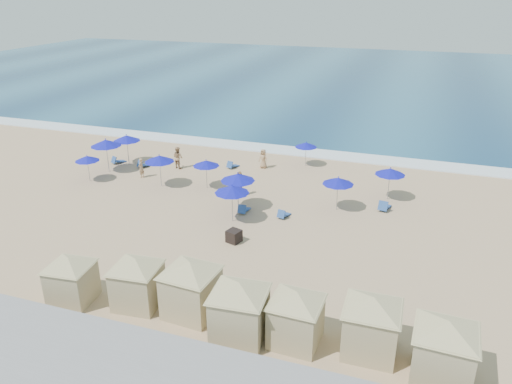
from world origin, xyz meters
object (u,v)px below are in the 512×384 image
umbrella_0 (106,143)px  umbrella_7 (306,145)px  cabana_0 (70,274)px  umbrella_8 (390,172)px  cabana_2 (191,281)px  beachgoer_0 (141,168)px  beachgoer_2 (240,183)px  cabana_4 (296,311)px  umbrella_2 (127,138)px  umbrella_6 (238,177)px  cabana_3 (239,303)px  beachgoer_3 (263,159)px  cabana_5 (372,318)px  trash_bin (234,236)px  cabana_6 (445,343)px  umbrella_3 (159,159)px  umbrella_4 (206,163)px  umbrella_1 (87,158)px  cabana_1 (137,276)px  beachgoer_1 (178,157)px  umbrella_9 (338,181)px  umbrella_5 (232,189)px

umbrella_0 → umbrella_7: size_ratio=1.32×
cabana_0 → umbrella_8: cabana_0 is taller
cabana_2 → beachgoer_0: (-11.29, 14.42, -0.90)m
umbrella_7 → beachgoer_2: (-2.87, -7.65, -0.89)m
cabana_4 → umbrella_2: bearing=137.6°
umbrella_6 → beachgoer_0: bearing=161.8°
cabana_3 → beachgoer_3: size_ratio=2.93×
cabana_5 → umbrella_6: cabana_5 is taller
umbrella_6 → umbrella_8: umbrella_6 is taller
trash_bin → cabana_2: bearing=-67.0°
trash_bin → cabana_6: size_ratio=0.16×
umbrella_3 → cabana_6: bearing=-35.4°
cabana_5 → umbrella_4: (-13.57, 14.11, 0.27)m
umbrella_6 → umbrella_7: umbrella_6 is taller
cabana_6 → umbrella_1: bearing=152.6°
trash_bin → beachgoer_2: size_ratio=0.40×
cabana_4 → cabana_3: bearing=-169.6°
umbrella_2 → umbrella_4: umbrella_2 is taller
cabana_1 → cabana_6: 13.34m
umbrella_2 → umbrella_7: size_ratio=1.22×
trash_bin → umbrella_6: (-1.43, 4.44, 1.88)m
umbrella_1 → beachgoer_1: umbrella_1 is taller
beachgoer_3 → umbrella_0: bearing=-137.0°
beachgoer_0 → cabana_1: bearing=30.6°
cabana_1 → umbrella_2: size_ratio=1.70×
umbrella_9 → beachgoer_1: 14.31m
cabana_1 → umbrella_2: (-11.39, 17.15, 0.65)m
trash_bin → umbrella_2: (-13.36, 9.99, 1.83)m
cabana_1 → cabana_2: bearing=4.4°
umbrella_0 → umbrella_1: size_ratio=1.32×
beachgoer_1 → umbrella_4: bearing=162.6°
cabana_6 → umbrella_9: (-6.56, 14.06, 0.37)m
umbrella_2 → beachgoer_1: umbrella_2 is taller
umbrella_0 → umbrella_6: (12.38, -3.35, -0.13)m
umbrella_4 → cabana_1: bearing=-78.3°
cabana_0 → umbrella_3: (-3.23, 14.23, 0.70)m
umbrella_4 → beachgoer_2: (2.83, -0.55, -1.01)m
trash_bin → beachgoer_0: 12.98m
cabana_5 → cabana_6: (2.73, -0.68, 0.04)m
umbrella_0 → umbrella_3: umbrella_0 is taller
umbrella_3 → beachgoer_2: bearing=2.5°
cabana_1 → umbrella_5: 9.79m
cabana_2 → cabana_5: (7.96, 0.01, -0.04)m
cabana_1 → beachgoer_3: bearing=91.1°
cabana_4 → umbrella_8: bearing=82.4°
cabana_3 → beachgoer_2: (-5.42, 14.38, -0.77)m
beachgoer_2 → beachgoer_3: 5.96m
umbrella_0 → umbrella_4: umbrella_0 is taller
cabana_0 → umbrella_0: (-8.76, 15.68, 0.92)m
beachgoer_3 → umbrella_6: bearing=-63.1°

